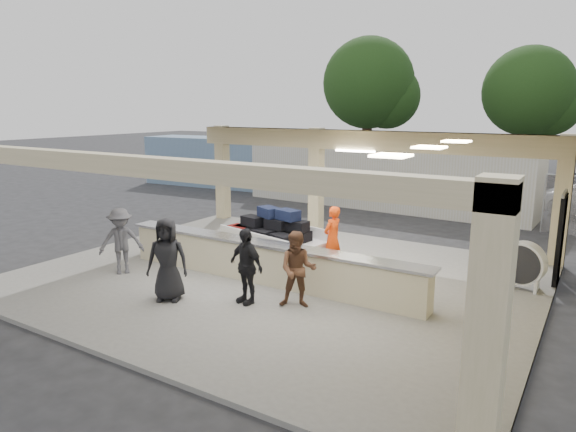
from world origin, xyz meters
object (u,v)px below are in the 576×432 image
Objects in this scene: passenger_c at (121,241)px; container_blue at (231,162)px; drum_fan at (523,264)px; passenger_a at (298,270)px; baggage_counter at (265,262)px; container_white at (383,176)px; passenger_d at (167,259)px; luggage_cart at (272,233)px; baggage_handler at (332,238)px; passenger_b at (246,266)px.

container_blue reaches higher than passenger_c.
container_blue reaches higher than drum_fan.
passenger_a is 0.16× the size of container_blue.
passenger_c is 15.21m from container_blue.
container_white is at bearing 97.23° from baggage_counter.
container_blue is at bearing 94.46° from passenger_d.
passenger_d is 0.18× the size of container_blue.
baggage_handler reaches higher than luggage_cart.
baggage_counter is 5.05× the size of passenger_a.
container_white is at bearing 141.32° from drum_fan.
luggage_cart is 1.58× the size of passenger_d.
drum_fan is 0.68× the size of baggage_handler.
baggage_handler is at bearing 63.29° from baggage_counter.
luggage_cart is 3.20m from passenger_a.
baggage_counter is at bearing 122.89° from passenger_a.
container_blue is at bearing -122.53° from baggage_handler.
passenger_a is (-3.82, -3.67, 0.22)m from drum_fan.
baggage_counter is at bearing -28.31° from passenger_c.
baggage_counter is at bearing -16.99° from baggage_handler.
passenger_c reaches higher than drum_fan.
baggage_handler is 1.01× the size of passenger_b.
passenger_b is at bearing -54.75° from luggage_cart.
passenger_c is 2.41m from passenger_d.
container_blue reaches higher than luggage_cart.
baggage_handler reaches higher than passenger_b.
passenger_a is at bearing 32.37° from passenger_b.
container_white is at bearing 111.09° from passenger_b.
passenger_d is at bearing -118.54° from baggage_counter.
passenger_d is (-1.54, -0.75, 0.09)m from passenger_b.
container_white is (-1.82, 12.35, 0.42)m from passenger_b.
baggage_handler is 0.98× the size of passenger_c.
container_blue is (-9.77, 10.71, 0.39)m from luggage_cart.
baggage_handler reaches higher than drum_fan.
luggage_cart is at bearing 125.27° from passenger_b.
passenger_b is at bearing -72.25° from baggage_counter.
container_blue is at bearing 141.78° from passenger_b.
baggage_handler is 15.38m from container_blue.
passenger_d is 16.99m from container_blue.
passenger_d reaches higher than passenger_a.
passenger_b is at bearing -127.87° from drum_fan.
passenger_c is at bearing -121.84° from luggage_cart.
luggage_cart is at bearing 116.80° from baggage_counter.
baggage_counter is 1.60m from luggage_cart.
container_white reaches higher than passenger_d.
baggage_handler is at bearing -46.15° from container_blue.
passenger_d is 13.10m from container_white.
drum_fan is 10.69m from container_white.
drum_fan is 18.37m from container_blue.
baggage_handler is 3.13m from passenger_b.
passenger_c is (-4.90, -0.42, 0.02)m from passenger_a.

